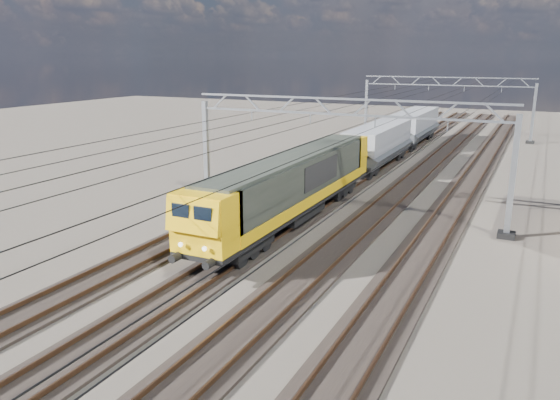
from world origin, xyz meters
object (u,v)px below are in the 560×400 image
at_px(catenary_gantry_mid, 341,153).
at_px(catenary_gantry_far, 445,105).
at_px(hopper_wagon_lead, 378,143).
at_px(locomotive, 293,183).
at_px(hopper_wagon_mid, 415,124).

distance_m(catenary_gantry_mid, catenary_gantry_far, 36.00).
bearing_deg(hopper_wagon_lead, catenary_gantry_far, 84.48).
height_order(catenary_gantry_mid, locomotive, catenary_gantry_mid).
height_order(catenary_gantry_far, locomotive, catenary_gantry_far).
height_order(catenary_gantry_mid, hopper_wagon_mid, catenary_gantry_mid).
distance_m(catenary_gantry_mid, hopper_wagon_lead, 15.53).
bearing_deg(locomotive, hopper_wagon_lead, 90.00).
height_order(locomotive, hopper_wagon_mid, locomotive).
distance_m(hopper_wagon_lead, hopper_wagon_mid, 14.20).
distance_m(catenary_gantry_far, hopper_wagon_mid, 6.99).
bearing_deg(hopper_wagon_mid, locomotive, -90.00).
xyz_separation_m(catenary_gantry_far, locomotive, (-2.00, -38.39, -1.58)).
xyz_separation_m(catenary_gantry_mid, locomotive, (-2.00, -2.39, -1.58)).
bearing_deg(hopper_wagon_lead, hopper_wagon_mid, 90.00).
bearing_deg(hopper_wagon_lead, catenary_gantry_mid, -82.56).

